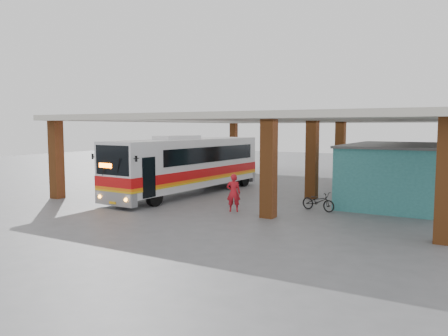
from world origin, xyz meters
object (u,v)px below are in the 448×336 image
motorcycle (318,201)px  pedestrian (234,193)px  red_chair (353,186)px  coach_bus (188,165)px

motorcycle → pedestrian: 4.10m
motorcycle → red_chair: 6.87m
coach_bus → motorcycle: 8.58m
motorcycle → pedestrian: size_ratio=0.97×
motorcycle → pedestrian: (-3.45, -2.17, 0.44)m
red_chair → pedestrian: bearing=-118.1°
coach_bus → red_chair: coach_bus is taller
coach_bus → red_chair: (8.43, 5.61, -1.34)m
coach_bus → red_chair: 10.21m
coach_bus → motorcycle: size_ratio=6.97×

